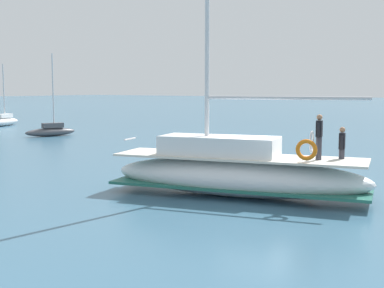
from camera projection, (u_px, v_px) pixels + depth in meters
The scene contains 5 objects.
ground_plane at pixel (259, 196), 19.13m from camera, with size 400.00×400.00×0.00m, color #38607A.
main_sailboat at pixel (236, 172), 19.03m from camera, with size 4.37×9.89×11.82m.
moored_cutter_right at pixel (3, 121), 53.95m from camera, with size 5.30×2.86×6.40m.
moored_ketch_distant at pixel (51, 130), 42.63m from camera, with size 4.29×2.39×6.72m.
mooring_buoy at pixel (310, 170), 23.72m from camera, with size 0.76×0.76×0.98m.
Camera 1 is at (-17.08, -8.26, 3.95)m, focal length 48.69 mm.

